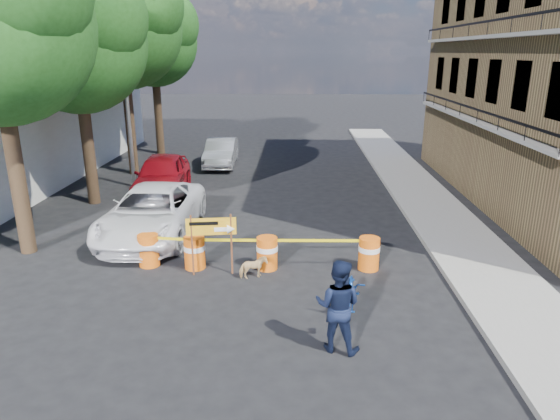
# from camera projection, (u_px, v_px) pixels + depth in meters

# --- Properties ---
(ground) EXTENTS (120.00, 120.00, 0.00)m
(ground) POSITION_uv_depth(u_px,v_px,m) (252.00, 285.00, 12.65)
(ground) COLOR black
(ground) RESTS_ON ground
(sidewalk_east) EXTENTS (2.40, 40.00, 0.15)m
(sidewalk_east) POSITION_uv_depth(u_px,v_px,m) (436.00, 212.00, 18.15)
(sidewalk_east) COLOR gray
(sidewalk_east) RESTS_ON ground
(tree_mid_a) EXTENTS (5.25, 5.00, 8.68)m
(tree_mid_a) POSITION_uv_depth(u_px,v_px,m) (78.00, 41.00, 17.71)
(tree_mid_a) COLOR #332316
(tree_mid_a) RESTS_ON ground
(tree_mid_b) EXTENTS (5.67, 5.40, 9.62)m
(tree_mid_b) POSITION_uv_depth(u_px,v_px,m) (123.00, 27.00, 22.26)
(tree_mid_b) COLOR #332316
(tree_mid_b) RESTS_ON ground
(tree_far) EXTENTS (5.04, 4.80, 8.84)m
(tree_far) POSITION_uv_depth(u_px,v_px,m) (154.00, 41.00, 27.18)
(tree_far) COLOR #332316
(tree_far) RESTS_ON ground
(streetlamp) EXTENTS (1.25, 0.18, 8.00)m
(streetlamp) POSITION_uv_depth(u_px,v_px,m) (127.00, 84.00, 20.56)
(streetlamp) COLOR gray
(streetlamp) RESTS_ON ground
(barrel_far_left) EXTENTS (0.58, 0.58, 0.90)m
(barrel_far_left) POSITION_uv_depth(u_px,v_px,m) (149.00, 249.00, 13.68)
(barrel_far_left) COLOR #E55E0D
(barrel_far_left) RESTS_ON ground
(barrel_mid_left) EXTENTS (0.58, 0.58, 0.90)m
(barrel_mid_left) POSITION_uv_depth(u_px,v_px,m) (195.00, 252.00, 13.52)
(barrel_mid_left) COLOR #E55E0D
(barrel_mid_left) RESTS_ON ground
(barrel_mid_right) EXTENTS (0.58, 0.58, 0.90)m
(barrel_mid_right) POSITION_uv_depth(u_px,v_px,m) (267.00, 252.00, 13.48)
(barrel_mid_right) COLOR #E55E0D
(barrel_mid_right) RESTS_ON ground
(barrel_far_right) EXTENTS (0.58, 0.58, 0.90)m
(barrel_far_right) POSITION_uv_depth(u_px,v_px,m) (369.00, 253.00, 13.45)
(barrel_far_right) COLOR #E55E0D
(barrel_far_right) RESTS_ON ground
(detour_sign) EXTENTS (1.29, 0.28, 1.67)m
(detour_sign) POSITION_uv_depth(u_px,v_px,m) (217.00, 231.00, 12.92)
(detour_sign) COLOR #592D19
(detour_sign) RESTS_ON ground
(pedestrian) EXTENTS (1.09, 0.96, 1.90)m
(pedestrian) POSITION_uv_depth(u_px,v_px,m) (338.00, 306.00, 9.66)
(pedestrian) COLOR black
(pedestrian) RESTS_ON ground
(bicycle) EXTENTS (0.73, 0.99, 1.74)m
(bicycle) POSITION_uv_depth(u_px,v_px,m) (352.00, 276.00, 11.14)
(bicycle) COLOR #164CB5
(bicycle) RESTS_ON ground
(dog) EXTENTS (0.78, 0.58, 0.60)m
(dog) POSITION_uv_depth(u_px,v_px,m) (253.00, 268.00, 12.95)
(dog) COLOR #DFBC80
(dog) RESTS_ON ground
(suv_white) EXTENTS (2.62, 5.59, 1.55)m
(suv_white) POSITION_uv_depth(u_px,v_px,m) (152.00, 212.00, 15.86)
(suv_white) COLOR white
(suv_white) RESTS_ON ground
(sedan_red) EXTENTS (2.32, 4.96, 1.64)m
(sedan_red) POSITION_uv_depth(u_px,v_px,m) (162.00, 175.00, 20.45)
(sedan_red) COLOR maroon
(sedan_red) RESTS_ON ground
(sedan_silver) EXTENTS (1.60, 4.23, 1.38)m
(sedan_silver) POSITION_uv_depth(u_px,v_px,m) (221.00, 153.00, 25.72)
(sedan_silver) COLOR #A7A9AF
(sedan_silver) RESTS_ON ground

